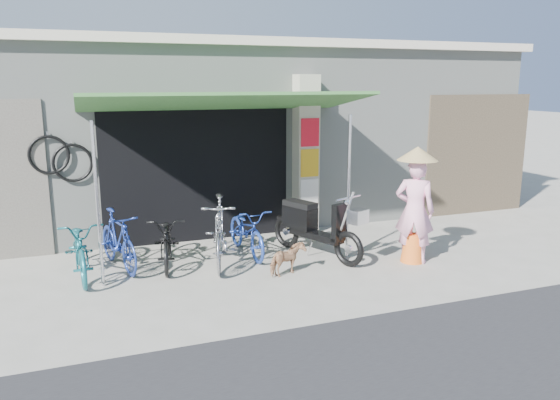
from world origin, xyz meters
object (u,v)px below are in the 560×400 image
object	(u,v)px
bike_black	(167,240)
bike_blue	(118,240)
street_dog	(287,259)
nun	(415,206)
bike_silver	(220,231)
moped	(314,226)
bike_navy	(247,231)
bike_teal	(80,247)

from	to	relation	value
bike_black	bike_blue	bearing A→B (deg)	-178.58
street_dog	nun	distance (m)	2.24
bike_blue	bike_silver	bearing A→B (deg)	-27.18
bike_blue	bike_black	bearing A→B (deg)	-23.05
street_dog	moped	xyz separation A→B (m)	(0.75, 0.72, 0.27)
bike_navy	street_dog	size ratio (longest dim) A/B	2.71
bike_silver	moped	bearing A→B (deg)	11.19
nun	bike_teal	bearing A→B (deg)	26.43
bike_blue	bike_silver	xyz separation A→B (m)	(1.54, -0.34, 0.08)
moped	bike_navy	bearing A→B (deg)	132.54
bike_teal	street_dog	size ratio (longest dim) A/B	2.99
bike_navy	nun	distance (m)	2.79
bike_blue	bike_silver	size ratio (longest dim) A/B	0.85
bike_black	bike_navy	distance (m)	1.35
bike_silver	bike_blue	bearing A→B (deg)	-176.46
bike_navy	moped	world-z (taller)	moped
bike_teal	bike_silver	xyz separation A→B (m)	(2.09, -0.15, 0.09)
street_dog	nun	world-z (taller)	nun
bike_teal	bike_navy	distance (m)	2.65
street_dog	moped	world-z (taller)	moped
bike_silver	bike_navy	bearing A→B (deg)	47.13
nun	street_dog	bearing A→B (deg)	35.88
bike_silver	bike_navy	distance (m)	0.66
bike_blue	nun	bearing A→B (deg)	-31.01
bike_teal	bike_black	xyz separation A→B (m)	(1.29, 0.08, -0.03)
bike_blue	nun	xyz separation A→B (m)	(4.50, -1.31, 0.46)
bike_blue	bike_black	size ratio (longest dim) A/B	0.96
bike_blue	street_dog	world-z (taller)	bike_blue
bike_teal	moped	size ratio (longest dim) A/B	0.92
moped	bike_teal	bearing A→B (deg)	152.55
moped	nun	distance (m)	1.67
bike_silver	street_dog	size ratio (longest dim) A/B	3.11
bike_navy	moped	xyz separation A→B (m)	(1.03, -0.47, 0.10)
bike_navy	nun	world-z (taller)	nun
bike_black	street_dog	bearing A→B (deg)	-24.14
bike_navy	moped	distance (m)	1.13
bike_teal	bike_black	distance (m)	1.30
bike_teal	bike_silver	size ratio (longest dim) A/B	0.96
bike_teal	street_dog	xyz separation A→B (m)	(2.91, -1.01, -0.21)
bike_black	bike_silver	world-z (taller)	bike_silver
bike_black	bike_navy	bearing A→B (deg)	14.12
bike_teal	bike_blue	xyz separation A→B (m)	(0.55, 0.19, 0.01)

